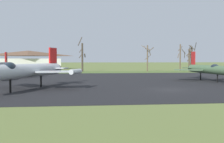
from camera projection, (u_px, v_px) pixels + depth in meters
The scene contains 11 objects.
ground_plane at pixel (170, 90), 30.54m from camera, with size 600.00×600.00×0.00m, color olive.
asphalt_apron at pixel (143, 80), 44.65m from camera, with size 81.80×47.35×0.05m, color black.
grass_verge_strip at pixel (120, 72), 74.14m from camera, with size 141.80×12.00×0.06m, color #566F32.
jet_fighter_front_right at pixel (25, 70), 30.06m from camera, with size 11.42×15.67×5.22m.
jet_fighter_rear_left at pixel (210, 69), 42.01m from camera, with size 10.73×14.56×5.04m.
bare_tree_far_left at pixel (82, 56), 76.30m from camera, with size 2.33×2.27×10.33m.
bare_tree_left_of_center at pixel (148, 57), 77.16m from camera, with size 3.94×3.94×7.82m.
bare_tree_center at pixel (180, 57), 80.53m from camera, with size 2.72×2.69×8.31m.
bare_tree_right_of_center at pixel (189, 59), 77.25m from camera, with size 2.04×2.12×6.76m.
bare_tree_far_right at pixel (192, 57), 80.10m from camera, with size 2.56×2.30×8.81m.
visitor_building at pixel (28, 60), 96.49m from camera, with size 25.69×15.25×6.90m.
Camera 1 is at (-9.98, -29.53, 3.57)m, focal length 41.80 mm.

